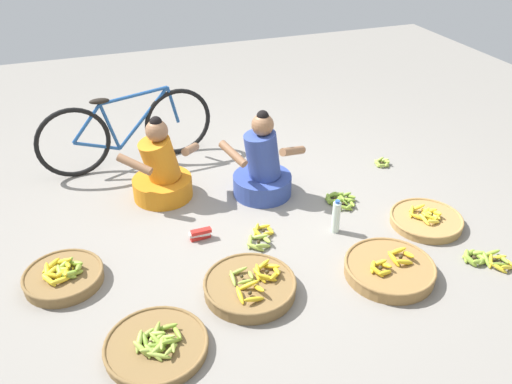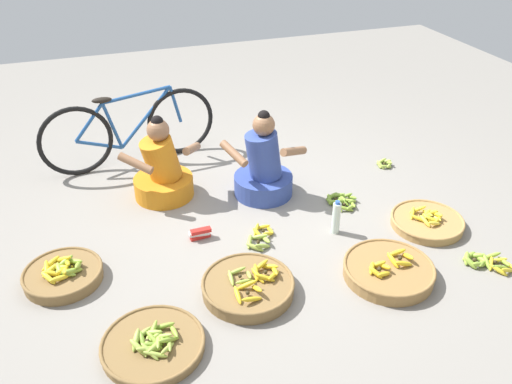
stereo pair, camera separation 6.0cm
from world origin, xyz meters
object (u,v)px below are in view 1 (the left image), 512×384
object	(u,v)px
loose_bananas_mid_right	(382,163)
vendor_woman_behind	(161,172)
banana_basket_front_center	(426,220)
loose_bananas_near_bicycle	(340,200)
packet_carton_stack	(200,234)
loose_bananas_back_right	(261,237)
water_bottle	(336,217)
bicycle_leaning	(127,131)
banana_basket_near_vendor	(156,345)
banana_basket_back_center	(389,269)
loose_bananas_mid_left	(486,259)
banana_basket_front_right	(63,276)
vendor_woman_front	(262,168)
banana_basket_back_left	(250,286)

from	to	relation	value
loose_bananas_mid_right	vendor_woman_behind	bearing A→B (deg)	175.82
banana_basket_front_center	loose_bananas_mid_right	world-z (taller)	banana_basket_front_center
loose_bananas_near_bicycle	packet_carton_stack	xyz separation A→B (m)	(-1.28, -0.10, 0.02)
loose_bananas_back_right	water_bottle	xyz separation A→B (m)	(0.60, -0.09, 0.11)
bicycle_leaning	banana_basket_near_vendor	size ratio (longest dim) A/B	2.66
loose_bananas_near_bicycle	loose_bananas_mid_right	size ratio (longest dim) A/B	1.72
banana_basket_back_center	loose_bananas_near_bicycle	world-z (taller)	banana_basket_back_center
bicycle_leaning	loose_bananas_near_bicycle	world-z (taller)	bicycle_leaning
loose_bananas_mid_right	packet_carton_stack	bearing A→B (deg)	-163.95
loose_bananas_near_bicycle	loose_bananas_mid_left	bearing A→B (deg)	-59.98
banana_basket_near_vendor	water_bottle	world-z (taller)	water_bottle
vendor_woman_behind	loose_bananas_near_bicycle	size ratio (longest dim) A/B	2.52
loose_bananas_back_right	water_bottle	world-z (taller)	water_bottle
loose_bananas_back_right	packet_carton_stack	bearing A→B (deg)	157.61
loose_bananas_mid_right	banana_basket_front_right	bearing A→B (deg)	-166.07
vendor_woman_behind	loose_bananas_near_bicycle	bearing A→B (deg)	-23.92
vendor_woman_front	bicycle_leaning	bearing A→B (deg)	136.68
loose_bananas_near_bicycle	loose_bananas_back_right	distance (m)	0.88
banana_basket_back_left	loose_bananas_mid_right	bearing A→B (deg)	35.28
banana_basket_back_left	banana_basket_front_right	size ratio (longest dim) A/B	1.15
vendor_woman_behind	loose_bananas_back_right	bearing A→B (deg)	-57.21
banana_basket_back_left	banana_basket_front_right	xyz separation A→B (m)	(-1.20, 0.54, -0.00)
banana_basket_front_right	vendor_woman_behind	bearing A→B (deg)	45.60
water_bottle	banana_basket_front_center	bearing A→B (deg)	-12.28
banana_basket_front_center	loose_bananas_mid_left	xyz separation A→B (m)	(0.12, -0.57, -0.02)
banana_basket_near_vendor	packet_carton_stack	bearing A→B (deg)	62.00
vendor_woman_behind	banana_basket_front_center	size ratio (longest dim) A/B	1.30
banana_basket_back_center	vendor_woman_behind	bearing A→B (deg)	129.13
banana_basket_front_right	banana_basket_front_center	xyz separation A→B (m)	(2.82, -0.25, -0.01)
loose_bananas_mid_right	water_bottle	world-z (taller)	water_bottle
loose_bananas_near_bicycle	water_bottle	bearing A→B (deg)	-122.66
loose_bananas_near_bicycle	loose_bananas_mid_right	world-z (taller)	loose_bananas_near_bicycle
bicycle_leaning	packet_carton_stack	xyz separation A→B (m)	(0.32, -1.44, -0.31)
banana_basket_front_center	loose_bananas_back_right	bearing A→B (deg)	169.50
vendor_woman_behind	banana_basket_front_center	bearing A→B (deg)	-30.91
banana_basket_near_vendor	water_bottle	xyz separation A→B (m)	(1.58, 0.74, 0.10)
banana_basket_back_center	loose_bananas_back_right	size ratio (longest dim) A/B	1.93
bicycle_leaning	loose_bananas_back_right	bearing A→B (deg)	-64.74
bicycle_leaning	banana_basket_front_center	world-z (taller)	bicycle_leaning
banana_basket_near_vendor	banana_basket_front_right	xyz separation A→B (m)	(-0.50, 0.83, 0.02)
bicycle_leaning	banana_basket_front_right	distance (m)	1.79
loose_bananas_mid_left	loose_bananas_back_right	distance (m)	1.69
loose_bananas_near_bicycle	loose_bananas_back_right	world-z (taller)	loose_bananas_back_right
loose_bananas_near_bicycle	packet_carton_stack	bearing A→B (deg)	-175.67
loose_bananas_mid_right	banana_basket_back_left	bearing A→B (deg)	-144.72
loose_bananas_mid_left	loose_bananas_back_right	bearing A→B (deg)	150.89
vendor_woman_behind	banana_basket_near_vendor	bearing A→B (deg)	-102.66
loose_bananas_mid_left	loose_bananas_near_bicycle	size ratio (longest dim) A/B	1.11
loose_bananas_back_right	loose_bananas_mid_left	bearing A→B (deg)	-29.11
banana_basket_back_left	loose_bananas_near_bicycle	world-z (taller)	banana_basket_back_left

